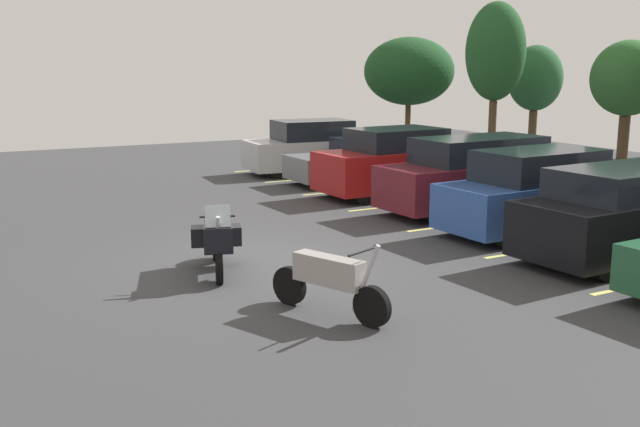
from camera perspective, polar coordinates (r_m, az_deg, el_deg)
name	(u,v)px	position (r m, az deg, el deg)	size (l,w,h in m)	color
ground	(250,266)	(14.50, -5.39, -4.04)	(44.00, 44.00, 0.10)	#38383A
motorcycle_touring	(217,238)	(13.77, -7.92, -1.87)	(2.16, 1.16, 1.41)	black
motorcycle_second	(330,280)	(11.38, 0.75, -5.11)	(2.14, 1.01, 1.27)	black
parking_stripes	(453,212)	(19.69, 10.21, 0.14)	(19.02, 4.76, 0.01)	#EAE066
car_silver	(310,148)	(26.13, -0.76, 5.09)	(2.17, 4.55, 1.86)	#B7B7BC
car_grey	(358,161)	(24.10, 2.92, 4.02)	(1.81, 4.42, 1.43)	slate
car_red	(392,163)	(21.76, 5.54, 3.92)	(2.08, 4.40, 1.96)	maroon
car_maroon	(472,174)	(19.67, 11.57, 2.97)	(2.02, 4.94, 1.94)	maroon
car_blue	(532,192)	(17.50, 15.95, 1.58)	(2.02, 4.33, 1.90)	#2D519E
car_black	(624,214)	(15.73, 22.33, 0.00)	(2.20, 4.62, 1.83)	black
tree_rear	(628,79)	(32.08, 22.60, 9.54)	(2.90, 2.90, 4.71)	#4C3823
tree_center	(496,52)	(32.89, 13.34, 11.97)	(2.52, 2.52, 6.35)	#4C3823
tree_center_left	(535,79)	(36.33, 16.21, 9.93)	(2.51, 2.51, 4.63)	#4C3823
tree_far_left	(409,71)	(37.99, 6.85, 10.80)	(4.50, 4.50, 5.08)	#4C3823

